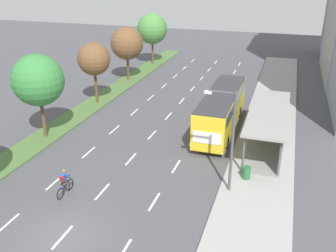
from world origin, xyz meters
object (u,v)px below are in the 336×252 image
Objects in this scene: median_tree_second at (38,80)px; trash_bin at (246,173)px; bus at (222,107)px; streetlight at (230,135)px; median_tree_fifth at (152,29)px; median_tree_third at (94,59)px; median_tree_fourth at (127,43)px; cyclist at (64,183)px; bus_shelter at (271,125)px.

median_tree_second reaches higher than trash_bin.
streetlight is at bearing -77.21° from bus.
bus is at bearing -55.83° from median_tree_fifth.
median_tree_second is 17.31m from trash_bin.
median_tree_third is 20.04m from trash_bin.
median_tree_fourth reaches higher than bus.
cyclist reaches higher than trash_bin.
median_tree_second is at bearing -90.57° from median_tree_third.
bus_shelter is 5.86m from trash_bin.
median_tree_second is 1.06× the size of median_tree_fourth.
trash_bin is (1.03, 1.69, -3.31)m from streetlight.
cyclist is 2.14× the size of trash_bin.
median_tree_fourth is at bearing 140.20° from bus.
bus_shelter is at bearing 79.13° from trash_bin.
trash_bin is at bearing 26.04° from cyclist.
median_tree_second reaches higher than bus_shelter.
median_tree_fifth is (-0.02, 8.81, 0.44)m from median_tree_fourth.
bus_shelter is 7.86m from streetlight.
cyclist is 0.27× the size of median_tree_second.
median_tree_fourth is at bearing 104.73° from cyclist.
bus_shelter is at bearing -37.24° from median_tree_fourth.
median_tree_fourth is 25.98m from trash_bin.
median_tree_third is at bearing 147.70° from trash_bin.
streetlight is at bearing 19.99° from cyclist.
streetlight is at bearing -121.44° from trash_bin.
cyclist is at bearing -79.03° from median_tree_fifth.
trash_bin is (16.59, -10.49, -4.06)m from median_tree_third.
bus is at bearing 102.79° from streetlight.
median_tree_second is 8.81m from median_tree_third.
bus is at bearing 24.65° from median_tree_second.
streetlight is (15.56, -12.17, -0.74)m from median_tree_third.
median_tree_third is 0.88× the size of median_tree_fifth.
median_tree_third is at bearing -87.83° from median_tree_fourth.
trash_bin is at bearing -32.30° from median_tree_third.
streetlight is (2.17, -9.55, 1.82)m from bus.
streetlight reaches higher than bus.
cyclist is at bearing -137.15° from bus_shelter.
trash_bin is at bearing -67.85° from bus.
median_tree_second is 16.04m from streetlight.
median_tree_second reaches higher than cyclist.
bus is 13.89m from median_tree_third.
bus_shelter is 22.78m from median_tree_fourth.
median_tree_fifth reaches higher than trash_bin.
median_tree_fourth is (-6.42, 24.43, 3.79)m from cyclist.
median_tree_fifth reaches higher than cyclist.
median_tree_fourth is (-0.25, 17.62, -0.32)m from median_tree_second.
median_tree_third is 8.82m from median_tree_fourth.
median_tree_fourth is (-18.00, 13.68, 2.71)m from bus_shelter.
median_tree_fifth reaches higher than median_tree_second.
median_tree_third is at bearing -88.85° from median_tree_fifth.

